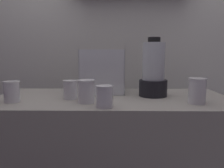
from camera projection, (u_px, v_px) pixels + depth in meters
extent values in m
cube|color=#9E998E|center=(112.00, 168.00, 1.43)|extent=(1.40, 0.64, 0.90)
cube|color=silver|center=(113.00, 43.00, 2.08)|extent=(2.60, 0.04, 2.50)
cube|color=white|center=(103.00, 92.00, 1.53)|extent=(0.29, 0.23, 0.01)
cube|color=white|center=(102.00, 73.00, 1.40)|extent=(0.29, 0.01, 0.28)
cube|color=white|center=(104.00, 70.00, 1.62)|extent=(0.29, 0.01, 0.28)
cube|color=white|center=(82.00, 71.00, 1.51)|extent=(0.01, 0.23, 0.28)
cube|color=white|center=(124.00, 71.00, 1.51)|extent=(0.01, 0.23, 0.28)
cone|color=orange|center=(98.00, 88.00, 1.53)|extent=(0.08, 0.18, 0.04)
cone|color=orange|center=(94.00, 89.00, 1.52)|extent=(0.15, 0.09, 0.03)
cone|color=orange|center=(103.00, 89.00, 1.53)|extent=(0.11, 0.17, 0.03)
cone|color=orange|center=(100.00, 89.00, 1.53)|extent=(0.19, 0.06, 0.03)
cone|color=orange|center=(98.00, 85.00, 1.53)|extent=(0.06, 0.19, 0.03)
cone|color=orange|center=(102.00, 84.00, 1.54)|extent=(0.08, 0.17, 0.03)
cone|color=orange|center=(108.00, 85.00, 1.53)|extent=(0.04, 0.17, 0.03)
cone|color=orange|center=(102.00, 85.00, 1.52)|extent=(0.16, 0.15, 0.03)
cone|color=orange|center=(109.00, 80.00, 1.53)|extent=(0.17, 0.11, 0.03)
cone|color=orange|center=(102.00, 81.00, 1.52)|extent=(0.03, 0.17, 0.03)
cone|color=orange|center=(98.00, 82.00, 1.52)|extent=(0.11, 0.16, 0.02)
cylinder|color=black|center=(153.00, 88.00, 1.40)|extent=(0.17, 0.17, 0.10)
cylinder|color=silver|center=(154.00, 61.00, 1.38)|extent=(0.14, 0.14, 0.23)
cylinder|color=yellow|center=(153.00, 77.00, 1.39)|extent=(0.12, 0.12, 0.04)
cylinder|color=black|center=(154.00, 40.00, 1.36)|extent=(0.07, 0.07, 0.03)
cylinder|color=white|center=(12.00, 92.00, 1.23)|extent=(0.08, 0.08, 0.11)
cylinder|color=maroon|center=(12.00, 96.00, 1.23)|extent=(0.08, 0.08, 0.07)
cylinder|color=white|center=(11.00, 82.00, 1.22)|extent=(0.09, 0.09, 0.01)
cylinder|color=white|center=(70.00, 90.00, 1.31)|extent=(0.08, 0.08, 0.10)
cylinder|color=red|center=(70.00, 92.00, 1.31)|extent=(0.07, 0.07, 0.08)
cylinder|color=white|center=(70.00, 81.00, 1.30)|extent=(0.08, 0.08, 0.01)
cylinder|color=white|center=(86.00, 92.00, 1.21)|extent=(0.09, 0.09, 0.12)
cylinder|color=orange|center=(86.00, 95.00, 1.21)|extent=(0.08, 0.08, 0.09)
cylinder|color=white|center=(86.00, 81.00, 1.20)|extent=(0.09, 0.09, 0.01)
cylinder|color=white|center=(104.00, 97.00, 1.11)|extent=(0.08, 0.08, 0.10)
cylinder|color=orange|center=(104.00, 100.00, 1.11)|extent=(0.08, 0.08, 0.08)
cylinder|color=white|center=(104.00, 86.00, 1.10)|extent=(0.09, 0.09, 0.01)
cylinder|color=white|center=(197.00, 92.00, 1.19)|extent=(0.09, 0.09, 0.13)
cylinder|color=orange|center=(197.00, 96.00, 1.19)|extent=(0.08, 0.08, 0.09)
cylinder|color=white|center=(198.00, 79.00, 1.18)|extent=(0.09, 0.09, 0.01)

